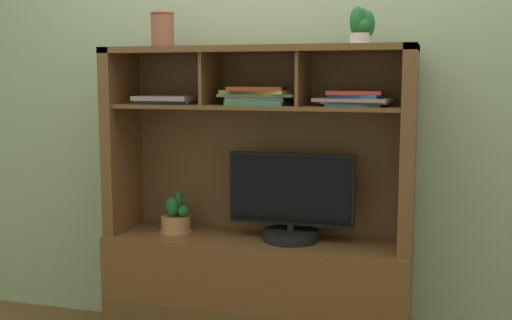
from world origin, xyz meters
TOP-DOWN VIEW (x-y plane):
  - back_wall at (0.00, 0.24)m, footprint 6.00×0.02m
  - media_console at (0.00, 0.01)m, footprint 1.50×0.44m
  - tv_monitor at (0.18, -0.00)m, footprint 0.61×0.27m
  - potted_orchid at (-0.43, 0.00)m, footprint 0.17×0.17m
  - magazine_stack_left at (-0.45, -0.05)m, footprint 0.29×0.23m
  - magazine_stack_centre at (0.48, -0.03)m, footprint 0.36×0.26m
  - magazine_stack_right at (0.01, -0.02)m, footprint 0.37×0.26m
  - potted_succulent at (0.49, 0.02)m, footprint 0.12×0.11m
  - ceramic_vase at (-0.49, 0.01)m, footprint 0.12×0.12m

SIDE VIEW (x-z plane):
  - media_console at x=0.00m, z-range -0.29..1.22m
  - potted_orchid at x=-0.43m, z-range 0.54..0.75m
  - tv_monitor at x=0.18m, z-range 0.54..0.97m
  - magazine_stack_left at x=-0.45m, z-range 1.24..1.28m
  - magazine_stack_centre at x=0.48m, z-range 1.23..1.30m
  - magazine_stack_right at x=0.01m, z-range 1.24..1.32m
  - back_wall at x=0.00m, z-range 0.00..2.80m
  - potted_succulent at x=0.49m, z-range 1.51..1.68m
  - ceramic_vase at x=-0.49m, z-range 1.51..1.69m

